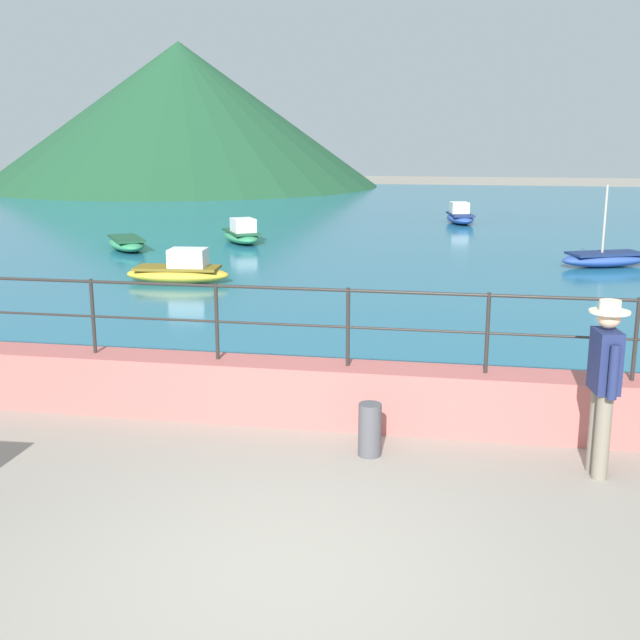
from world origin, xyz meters
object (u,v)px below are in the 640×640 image
object	(u,v)px
bollard	(370,430)
boat_4	(460,216)
boat_5	(242,234)
person_walking	(604,379)
boat_3	(605,258)
boat_6	(127,243)
boat_0	(180,271)

from	to	relation	value
bollard	boat_4	size ratio (longest dim) A/B	0.23
bollard	boat_5	world-z (taller)	boat_5
person_walking	bollard	size ratio (longest dim) A/B	3.12
boat_3	boat_4	size ratio (longest dim) A/B	1.02
person_walking	boat_6	bearing A→B (deg)	128.78
boat_5	boat_3	bearing A→B (deg)	-14.90
bollard	boat_6	world-z (taller)	bollard
boat_0	person_walking	bearing A→B (deg)	-49.59
boat_0	boat_5	distance (m)	6.69
person_walking	boat_4	distance (m)	22.35
boat_0	boat_5	size ratio (longest dim) A/B	0.97
boat_3	boat_6	world-z (taller)	boat_3
bollard	boat_0	bearing A→B (deg)	121.07
bollard	boat_3	bearing A→B (deg)	71.05
bollard	boat_3	distance (m)	13.47
boat_0	boat_4	xyz separation A→B (m)	(6.01, 13.45, 0.00)
person_walking	boat_5	size ratio (longest dim) A/B	0.72
bollard	boat_6	size ratio (longest dim) A/B	0.23
person_walking	boat_0	distance (m)	11.63
boat_0	boat_3	bearing A→B (deg)	22.40
boat_0	boat_3	world-z (taller)	boat_3
person_walking	boat_0	size ratio (longest dim) A/B	0.74
person_walking	boat_3	bearing A→B (deg)	80.59
boat_0	boat_3	size ratio (longest dim) A/B	0.96
boat_5	boat_6	size ratio (longest dim) A/B	1.01
boat_0	boat_6	xyz separation A→B (m)	(-3.27, 4.60, -0.07)
person_walking	boat_3	xyz separation A→B (m)	(2.12, 12.82, -0.72)
person_walking	boat_5	distance (m)	17.46
bollard	boat_3	size ratio (longest dim) A/B	0.23
boat_3	boat_6	xyz separation A→B (m)	(-12.92, 0.62, -0.01)
boat_4	boat_0	bearing A→B (deg)	-114.07
bollard	boat_6	xyz separation A→B (m)	(-8.55, 13.36, -0.03)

